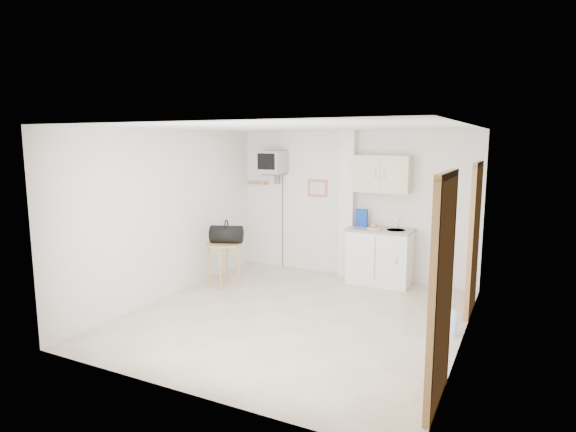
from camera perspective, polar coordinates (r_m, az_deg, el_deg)
The scene contains 7 objects.
ground at distance 6.60m, azimuth 0.87°, elevation -11.78°, with size 4.50×4.50×0.00m, color beige.
room_envelope at distance 6.20m, azimuth 3.26°, elevation 1.55°, with size 4.24×4.54×2.55m.
kitchenette at distance 8.00m, azimuth 10.91°, elevation -2.25°, with size 1.03×0.58×2.10m.
crt_television at distance 8.64m, azimuth -1.90°, elevation 6.29°, with size 0.44×0.45×2.15m.
round_table at distance 7.84m, azimuth -7.66°, elevation -3.98°, with size 0.56×0.56×0.70m.
duffel_bag at distance 7.80m, azimuth -7.31°, elevation -2.13°, with size 0.58×0.44×0.38m.
water_bottle at distance 6.25m, azimuth 18.93°, elevation -11.98°, with size 0.11×0.11×0.34m.
Camera 1 is at (2.69, -5.55, 2.34)m, focal length 30.00 mm.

